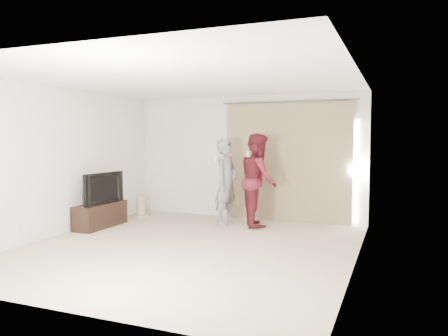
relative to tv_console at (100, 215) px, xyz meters
The scene contains 10 objects.
floor 2.40m from the tv_console, 18.27° to the right, with size 5.50×5.50×0.00m, color tan.
wall_back 3.21m from the tv_console, 41.47° to the left, with size 5.00×0.04×2.60m, color beige.
wall_left 1.33m from the tv_console, 107.44° to the right, with size 0.04×5.50×2.60m.
ceiling 3.36m from the tv_console, 18.27° to the right, with size 5.00×5.50×0.01m, color white.
curtain 3.85m from the tv_console, 31.30° to the left, with size 2.80×0.11×2.46m.
tv_console is the anchor object (origin of this frame).
tv 0.53m from the tv_console, 90.00° to the left, with size 1.03×0.14×0.60m, color black.
scratching_post 1.18m from the tv_console, 81.93° to the left, with size 0.36×0.36×0.48m.
person_man 2.50m from the tv_console, 26.61° to the left, with size 0.49×0.67×1.69m.
person_woman 3.11m from the tv_console, 24.33° to the left, with size 0.98×1.08×1.80m.
Camera 1 is at (3.01, -6.05, 1.71)m, focal length 35.00 mm.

